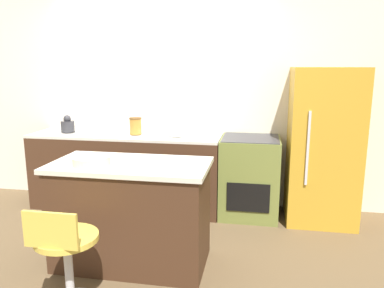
# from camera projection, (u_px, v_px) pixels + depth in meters

# --- Properties ---
(ground_plane) EXTENTS (14.00, 14.00, 0.00)m
(ground_plane) POSITION_uv_depth(u_px,v_px,m) (147.00, 218.00, 4.25)
(ground_plane) COLOR brown
(wall_back) EXTENTS (8.00, 0.06, 2.60)m
(wall_back) POSITION_uv_depth(u_px,v_px,m) (160.00, 99.00, 4.64)
(wall_back) COLOR silver
(wall_back) RESTS_ON ground_plane
(back_counter) EXTENTS (2.27, 0.63, 0.91)m
(back_counter) POSITION_uv_depth(u_px,v_px,m) (127.00, 171.00, 4.54)
(back_counter) COLOR #422819
(back_counter) RESTS_ON ground_plane
(kitchen_island) EXTENTS (1.33, 0.69, 0.90)m
(kitchen_island) POSITION_uv_depth(u_px,v_px,m) (132.00, 213.00, 3.22)
(kitchen_island) COLOR #422819
(kitchen_island) RESTS_ON ground_plane
(oven_range) EXTENTS (0.65, 0.64, 0.91)m
(oven_range) POSITION_uv_depth(u_px,v_px,m) (249.00, 177.00, 4.28)
(oven_range) COLOR olive
(oven_range) RESTS_ON ground_plane
(refrigerator) EXTENTS (0.73, 0.68, 1.69)m
(refrigerator) POSITION_uv_depth(u_px,v_px,m) (323.00, 146.00, 4.06)
(refrigerator) COLOR gold
(refrigerator) RESTS_ON ground_plane
(stool_chair) EXTENTS (0.44, 0.44, 0.80)m
(stool_chair) POSITION_uv_depth(u_px,v_px,m) (66.00, 258.00, 2.59)
(stool_chair) COLOR #B7B7BC
(stool_chair) RESTS_ON ground_plane
(kettle) EXTENTS (0.16, 0.16, 0.21)m
(kettle) POSITION_uv_depth(u_px,v_px,m) (68.00, 125.00, 4.53)
(kettle) COLOR #333338
(kettle) RESTS_ON back_counter
(mixing_bowl) EXTENTS (0.20, 0.20, 0.10)m
(mixing_bowl) POSITION_uv_depth(u_px,v_px,m) (177.00, 131.00, 4.30)
(mixing_bowl) COLOR white
(mixing_bowl) RESTS_ON back_counter
(canister_jar) EXTENTS (0.15, 0.15, 0.20)m
(canister_jar) POSITION_uv_depth(u_px,v_px,m) (136.00, 126.00, 4.38)
(canister_jar) COLOR #B77F33
(canister_jar) RESTS_ON back_counter
(fruit_bowl) EXTENTS (0.31, 0.31, 0.07)m
(fruit_bowl) POSITION_uv_depth(u_px,v_px,m) (91.00, 161.00, 3.06)
(fruit_bowl) COLOR beige
(fruit_bowl) RESTS_ON kitchen_island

